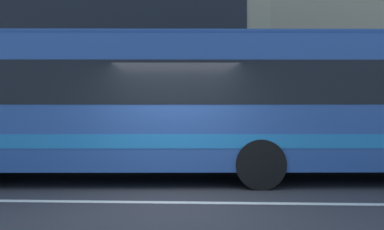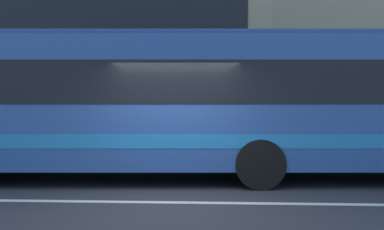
% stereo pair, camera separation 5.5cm
% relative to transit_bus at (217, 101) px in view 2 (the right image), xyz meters
% --- Properties ---
extents(ground_plane, '(160.00, 160.00, 0.00)m').
position_rel_transit_bus_xyz_m(ground_plane, '(-0.82, -2.31, -1.76)').
color(ground_plane, '#313035').
extents(lane_centre_line, '(60.00, 0.16, 0.01)m').
position_rel_transit_bus_xyz_m(lane_centre_line, '(-0.82, -2.31, -1.76)').
color(lane_centre_line, silver).
rests_on(lane_centre_line, ground_plane).
extents(hedge_row_far, '(21.88, 1.10, 0.83)m').
position_rel_transit_bus_xyz_m(hedge_row_far, '(-0.93, 3.62, -1.35)').
color(hedge_row_far, '#274622').
rests_on(hedge_row_far, ground_plane).
extents(apartment_block_left, '(22.38, 8.56, 9.45)m').
position_rel_transit_bus_xyz_m(apartment_block_left, '(-9.05, 10.72, 2.96)').
color(apartment_block_left, tan).
rests_on(apartment_block_left, ground_plane).
extents(transit_bus, '(12.60, 3.12, 3.20)m').
position_rel_transit_bus_xyz_m(transit_bus, '(0.00, 0.00, 0.00)').
color(transit_bus, '#284B8E').
rests_on(transit_bus, ground_plane).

